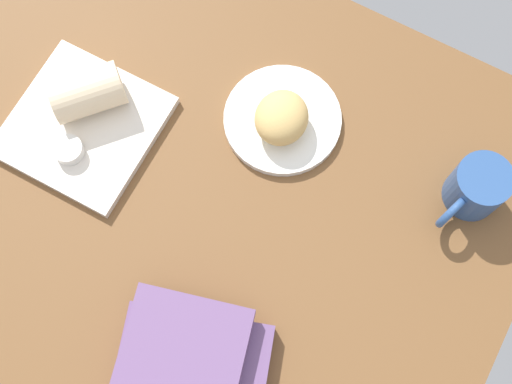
# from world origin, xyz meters

# --- Properties ---
(dining_table) EXTENTS (1.10, 0.90, 0.04)m
(dining_table) POSITION_xyz_m (0.00, 0.00, 0.02)
(dining_table) COLOR brown
(dining_table) RESTS_ON ground
(round_plate) EXTENTS (0.19, 0.19, 0.01)m
(round_plate) POSITION_xyz_m (-0.10, -0.19, 0.05)
(round_plate) COLOR white
(round_plate) RESTS_ON dining_table
(scone_pastry) EXTENTS (0.10, 0.11, 0.06)m
(scone_pastry) POSITION_xyz_m (-0.10, -0.18, 0.08)
(scone_pastry) COLOR tan
(scone_pastry) RESTS_ON round_plate
(square_plate) EXTENTS (0.23, 0.23, 0.02)m
(square_plate) POSITION_xyz_m (0.18, -0.03, 0.05)
(square_plate) COLOR silver
(square_plate) RESTS_ON dining_table
(sauce_cup) EXTENTS (0.05, 0.05, 0.02)m
(sauce_cup) POSITION_xyz_m (0.17, 0.02, 0.07)
(sauce_cup) COLOR silver
(sauce_cup) RESTS_ON square_plate
(breakfast_wrap) EXTENTS (0.13, 0.13, 0.07)m
(breakfast_wrap) POSITION_xyz_m (0.18, -0.07, 0.09)
(breakfast_wrap) COLOR beige
(breakfast_wrap) RESTS_ON square_plate
(book_stack) EXTENTS (0.25, 0.20, 0.06)m
(book_stack) POSITION_xyz_m (-0.16, 0.20, 0.07)
(book_stack) COLOR #6B4C7A
(book_stack) RESTS_ON dining_table
(coffee_mug) EXTENTS (0.09, 0.13, 0.09)m
(coffee_mug) POSITION_xyz_m (-0.41, -0.22, 0.08)
(coffee_mug) COLOR #2D518C
(coffee_mug) RESTS_ON dining_table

